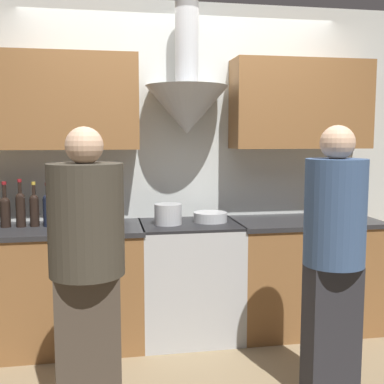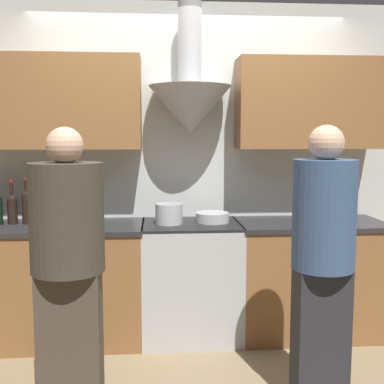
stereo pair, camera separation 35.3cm
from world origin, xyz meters
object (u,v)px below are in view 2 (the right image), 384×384
Objects in this scene: person_foreground_left at (68,267)px; stove_range at (191,279)px; wine_bottle_5 at (40,206)px; stock_pot at (169,214)px; wine_bottle_6 at (52,206)px; wine_bottle_3 at (12,207)px; orange_fruit at (321,213)px; mixing_bowl at (212,217)px; person_foreground_right at (323,256)px; wine_bottle_4 at (27,205)px.

stove_range is at bearing 57.37° from person_foreground_left.
wine_bottle_5 is 1.60× the size of stock_pot.
person_foreground_left is (-0.55, -1.11, -0.10)m from stock_pot.
stove_range is 2.71× the size of wine_bottle_5.
wine_bottle_6 is (0.10, -0.01, 0.00)m from wine_bottle_5.
stove_range is 4.32× the size of stock_pot.
orange_fruit is at bearing 2.64° from wine_bottle_3.
wine_bottle_3 reaches higher than mixing_bowl.
stove_range is 0.55× the size of person_foreground_right.
wine_bottle_3 is 1.52m from mixing_bowl.
orange_fruit is at bearing 3.03° from wine_bottle_5.
wine_bottle_4 reaches higher than wine_bottle_5.
stock_pot is 0.80× the size of mixing_bowl.
orange_fruit is at bearing 9.38° from mixing_bowl.
wine_bottle_5 is 1.27× the size of mixing_bowl.
wine_bottle_4 is 2.32m from orange_fruit.
wine_bottle_3 is 4.56× the size of orange_fruit.
stock_pot is at bearing -4.99° from wine_bottle_5.
wine_bottle_5 is at bearing 175.01° from stock_pot.
orange_fruit is at bearing 9.64° from stove_range.
stock_pot is (1.18, -0.09, -0.05)m from wine_bottle_3.
stove_range is 3.44× the size of mixing_bowl.
wine_bottle_3 is 1.36m from person_foreground_left.
mixing_bowl is 0.93m from orange_fruit.
wine_bottle_6 is 4.43× the size of orange_fruit.
stock_pot is 2.82× the size of orange_fruit.
stove_range is 1.28m from wine_bottle_5.
person_foreground_left reaches higher than wine_bottle_4.
wine_bottle_5 is (0.10, 0.00, -0.01)m from wine_bottle_4.
mixing_bowl is at bearing -1.19° from wine_bottle_4.
wine_bottle_3 is 0.11m from wine_bottle_4.
orange_fruit is (2.22, 0.12, -0.10)m from wine_bottle_5.
wine_bottle_3 is at bearing -177.36° from orange_fruit.
stove_range is 12.20× the size of orange_fruit.
wine_bottle_3 is at bearing 176.95° from stove_range.
stove_range is 0.54m from stock_pot.
wine_bottle_3 is at bearing 178.35° from wine_bottle_5.
wine_bottle_5 reaches higher than stock_pot.
wine_bottle_5 is at bearing 178.55° from mixing_bowl.
orange_fruit is (2.32, 0.12, -0.11)m from wine_bottle_4.
person_foreground_right is at bearing 3.91° from person_foreground_left.
person_foreground_right is (1.71, -1.09, -0.14)m from wine_bottle_6.
person_foreground_left reaches higher than wine_bottle_3.
wine_bottle_4 is at bearing 113.47° from person_foreground_left.
wine_bottle_3 is 0.21× the size of person_foreground_right.
wine_bottle_5 is 0.98m from stock_pot.
wine_bottle_5 reaches higher than stove_range.
stove_range is 2.67× the size of wine_bottle_3.
person_foreground_right reaches higher than wine_bottle_6.
wine_bottle_3 is 1.62× the size of stock_pot.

